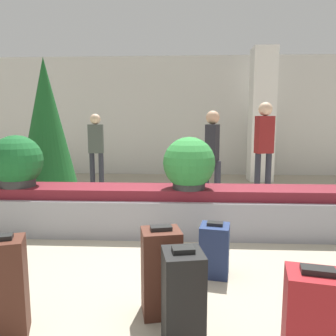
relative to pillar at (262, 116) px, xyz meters
The scene contains 14 objects.
ground_plane 5.82m from the pillar, 111.93° to the right, with size 18.00×18.00×0.00m, color #9E937F.
back_wall 2.28m from the pillar, 156.46° to the left, with size 18.00×0.06×3.20m.
carousel 4.67m from the pillar, 117.79° to the right, with size 6.66×0.71×0.61m.
pillar is the anchor object (origin of this frame).
suitcase_0 7.00m from the pillar, 116.66° to the right, with size 0.35×0.31×0.72m.
suitcase_2 6.62m from the pillar, 106.86° to the right, with size 0.29×0.31×0.68m.
suitcase_3 5.57m from the pillar, 107.07° to the right, with size 0.31×0.32×0.52m.
suitcase_4 6.30m from the pillar, 109.37° to the right, with size 0.33×0.31×0.69m.
potted_plant_0 4.50m from the pillar, 114.13° to the right, with size 0.66×0.66×0.66m.
potted_plant_1 5.76m from the pillar, 135.25° to the right, with size 0.66×0.66×0.68m.
traveler_0 4.02m from the pillar, 163.44° to the right, with size 0.34×0.23×1.62m.
traveler_1 2.99m from the pillar, 118.69° to the right, with size 0.31×0.36×1.64m.
traveler_2 2.06m from the pillar, 101.25° to the right, with size 0.36×0.27×1.81m.
decorated_tree 5.03m from the pillar, 146.24° to the right, with size 1.03×1.03×2.50m.
Camera 1 is at (0.21, -2.97, 1.46)m, focal length 35.00 mm.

